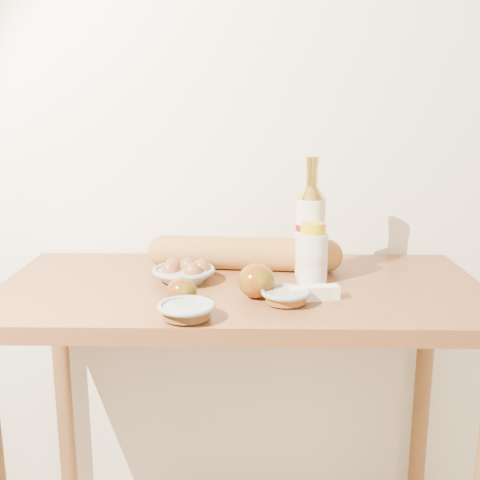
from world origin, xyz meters
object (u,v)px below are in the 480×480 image
bourbon_bottle (310,228)px  baguette (244,253)px  cream_bottle (313,254)px  table (240,330)px  egg_bowl (184,273)px

bourbon_bottle → baguette: (-0.17, 0.05, -0.08)m
cream_bottle → table: bearing=-167.0°
cream_bottle → baguette: bearing=152.5°
bourbon_bottle → egg_bowl: (-0.32, -0.07, -0.10)m
egg_bowl → bourbon_bottle: bearing=11.8°
cream_bottle → egg_bowl: 0.33m
cream_bottle → bourbon_bottle: bearing=96.1°
cream_bottle → egg_bowl: size_ratio=0.78×
baguette → table: bearing=-88.1°
bourbon_bottle → egg_bowl: bourbon_bottle is taller
bourbon_bottle → cream_bottle: 0.08m
table → baguette: (0.01, 0.14, 0.17)m
table → egg_bowl: 0.20m
table → egg_bowl: size_ratio=6.16×
table → baguette: bearing=86.5°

